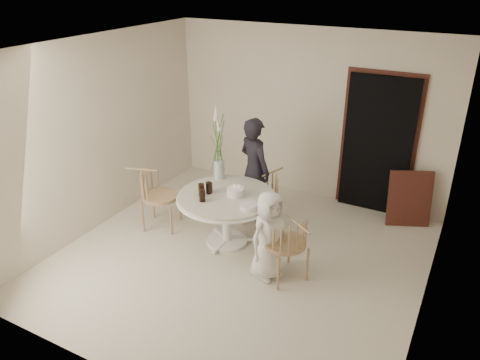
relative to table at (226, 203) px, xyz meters
The scene contains 18 objects.
ground 0.75m from the table, 35.54° to the right, with size 4.50×4.50×0.00m, color beige.
room_shell 1.09m from the table, 35.54° to the right, with size 4.50×4.50×4.50m.
doorway 2.49m from the table, 52.29° to the left, with size 1.00×0.10×2.10m, color black.
door_trim 2.53m from the table, 52.85° to the left, with size 1.12×0.03×2.22m, color #58271E.
table is the anchor object (origin of this frame).
picture_frame 2.71m from the table, 38.96° to the left, with size 0.63×0.04×0.83m, color #58271E.
chair_far 0.81m from the table, 72.11° to the left, with size 0.54×0.57×0.81m.
chair_right 1.18m from the table, 20.71° to the right, with size 0.68×0.67×0.89m.
chair_left 1.18m from the table, behind, with size 0.63×0.60×0.91m.
girl 0.82m from the table, 88.93° to the left, with size 0.58×0.38×1.58m, color black.
boy 0.93m from the table, 27.22° to the right, with size 0.56×0.36×1.14m, color white.
birthday_cake 0.21m from the table, 20.92° to the left, with size 0.23×0.23×0.16m.
cola_tumbler_a 0.38m from the table, 149.89° to the right, with size 0.08×0.08×0.17m, color black.
cola_tumbler_b 0.40m from the table, 122.42° to the right, with size 0.08×0.08×0.17m, color black.
cola_tumbler_c 0.31m from the table, 165.02° to the right, with size 0.08×0.08×0.16m, color black.
cola_tumbler_d 0.30m from the table, behind, with size 0.06×0.06×0.14m, color black.
plate_stack 0.49m from the table, 23.63° to the right, with size 0.23×0.23×0.06m, color white.
flower_vase 0.79m from the table, 130.10° to the left, with size 0.15×0.15×1.09m.
Camera 1 is at (2.42, -4.55, 3.54)m, focal length 35.00 mm.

